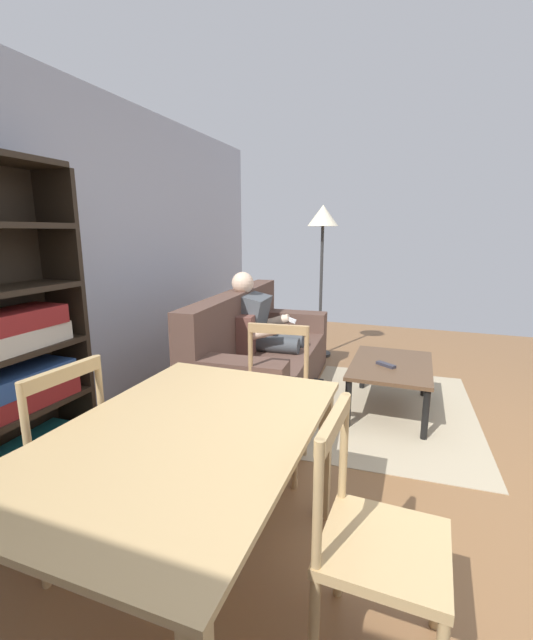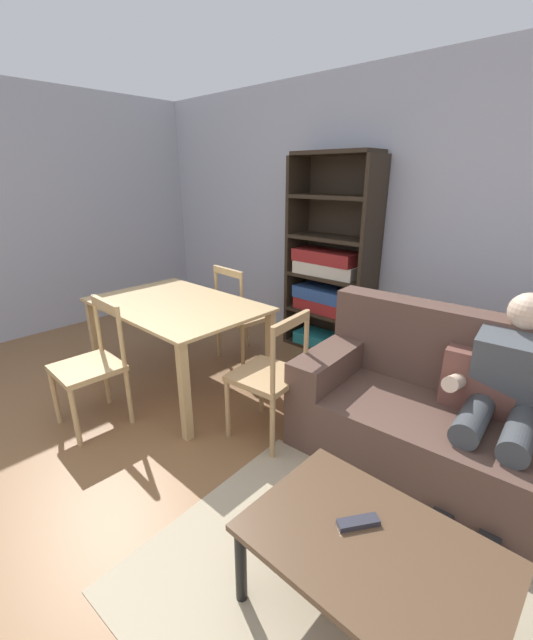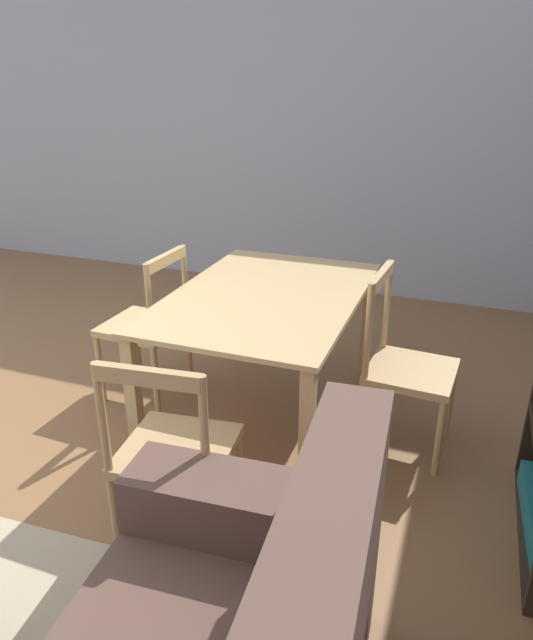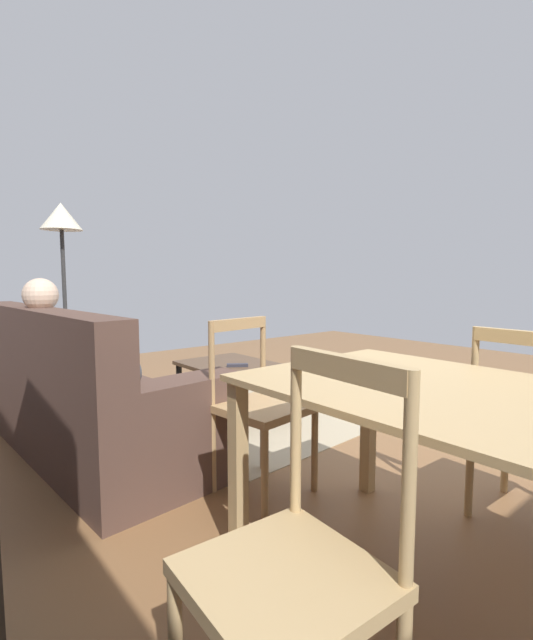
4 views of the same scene
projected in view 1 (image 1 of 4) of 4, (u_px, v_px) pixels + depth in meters
ground_plane at (485, 502)px, 2.32m from camera, size 8.71×8.71×0.00m
wall_back at (54, 257)px, 3.07m from camera, size 6.71×0.12×2.63m
couch at (259, 357)px, 3.87m from camera, size 2.14×0.97×0.95m
person_lounging at (264, 330)px, 3.93m from camera, size 0.61×0.89×1.13m
coffee_table at (391, 369)px, 3.44m from camera, size 0.94×0.64×0.42m
tv_remote at (386, 365)px, 3.36m from camera, size 0.14×0.17×0.02m
bookshelf at (11, 347)px, 2.53m from camera, size 0.88×0.36×1.94m
dining_table at (185, 452)px, 1.62m from camera, size 1.42×0.95×0.75m
dining_chair_near_wall at (49, 463)px, 1.91m from camera, size 0.45×0.45×0.94m
dining_chair_facing_couch at (272, 399)px, 2.61m from camera, size 0.46×0.46×0.91m
dining_chair_by_doorway at (376, 544)px, 1.41m from camera, size 0.43×0.43×0.91m
area_rug at (388, 409)px, 3.52m from camera, size 2.07×1.50×0.01m
floor_lamp at (323, 230)px, 4.76m from camera, size 0.36×0.36×1.80m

